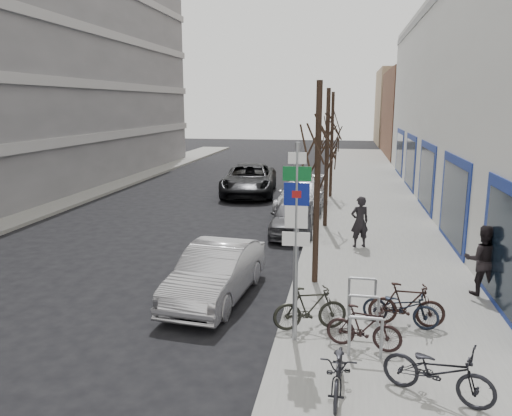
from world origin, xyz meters
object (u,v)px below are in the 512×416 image
at_px(tree_near, 318,136).
at_px(bike_mid_inner, 310,308).
at_px(meter_mid, 311,214).
at_px(bike_near_right, 364,327).
at_px(tree_mid, 328,125).
at_px(meter_back, 319,190).
at_px(pedestrian_far, 482,260).
at_px(bike_rack, 364,309).
at_px(meter_front, 297,259).
at_px(highway_sign_pole, 296,231).
at_px(parked_car_front, 216,273).
at_px(bike_far_curb, 438,366).
at_px(bike_mid_curb, 401,304).
at_px(lane_car, 249,180).
at_px(parked_car_mid, 293,216).
at_px(bike_near_left, 339,367).
at_px(tree_far, 332,120).
at_px(pedestrian_near, 360,222).
at_px(bike_far_inner, 407,304).
at_px(parked_car_back, 302,196).

relative_size(tree_near, bike_mid_inner, 3.39).
distance_m(meter_mid, bike_near_right, 8.82).
xyz_separation_m(tree_mid, bike_near_right, (1.18, -10.16, -3.50)).
bearing_deg(meter_back, bike_near_right, -83.42).
bearing_deg(pedestrian_far, bike_rack, 47.56).
bearing_deg(pedestrian_far, meter_front, 9.31).
relative_size(highway_sign_pole, tree_mid, 0.76).
bearing_deg(parked_car_front, bike_far_curb, -33.34).
height_order(bike_rack, bike_mid_curb, bike_mid_curb).
bearing_deg(pedestrian_far, lane_car, -52.54).
bearing_deg(parked_car_mid, bike_near_left, -81.78).
relative_size(tree_mid, bike_mid_inner, 3.39).
xyz_separation_m(tree_far, pedestrian_near, (1.26, -9.33, -3.08)).
relative_size(meter_mid, bike_far_curb, 0.70).
relative_size(meter_mid, bike_near_right, 0.84).
height_order(bike_mid_curb, bike_far_curb, bike_far_curb).
height_order(bike_mid_curb, bike_mid_inner, bike_mid_curb).
xyz_separation_m(tree_mid, parked_car_front, (-2.44, -7.80, -3.40)).
bearing_deg(highway_sign_pole, bike_rack, 23.59).
xyz_separation_m(meter_back, pedestrian_near, (1.71, -6.83, 0.11)).
xyz_separation_m(highway_sign_pole, pedestrian_far, (4.40, 3.34, -1.39)).
height_order(highway_sign_pole, meter_mid, highway_sign_pole).
distance_m(meter_front, meter_mid, 5.50).
distance_m(bike_far_inner, parked_car_back, 12.58).
height_order(tree_far, parked_car_front, tree_far).
relative_size(meter_front, bike_mid_curb, 0.78).
bearing_deg(pedestrian_near, tree_mid, -87.12).
bearing_deg(pedestrian_far, tree_far, -67.03).
bearing_deg(meter_front, pedestrian_near, 67.73).
height_order(bike_far_curb, parked_car_mid, parked_car_mid).
xyz_separation_m(tree_far, bike_far_inner, (2.13, -15.44, -3.45)).
bearing_deg(tree_far, meter_mid, -93.22).
relative_size(tree_far, meter_back, 4.33).
xyz_separation_m(bike_mid_curb, pedestrian_far, (2.20, 2.26, 0.42)).
bearing_deg(lane_car, highway_sign_pole, -81.70).
bearing_deg(lane_car, parked_car_front, -87.99).
bearing_deg(pedestrian_far, meter_mid, -42.76).
height_order(meter_mid, parked_car_mid, meter_mid).
xyz_separation_m(bike_mid_curb, pedestrian_near, (-0.74, 6.11, 0.37)).
relative_size(tree_mid, tree_far, 1.00).
bearing_deg(highway_sign_pole, tree_mid, 88.86).
height_order(bike_mid_inner, lane_car, lane_car).
bearing_deg(meter_mid, meter_back, 90.00).
height_order(bike_rack, meter_front, meter_front).
bearing_deg(bike_near_right, meter_front, 38.25).
height_order(tree_mid, pedestrian_near, tree_mid).
xyz_separation_m(tree_near, pedestrian_far, (4.20, -0.17, -3.04)).
xyz_separation_m(meter_front, lane_car, (-3.98, 14.04, -0.08)).
bearing_deg(bike_far_curb, meter_front, 53.71).
bearing_deg(meter_mid, bike_mid_inner, -86.23).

